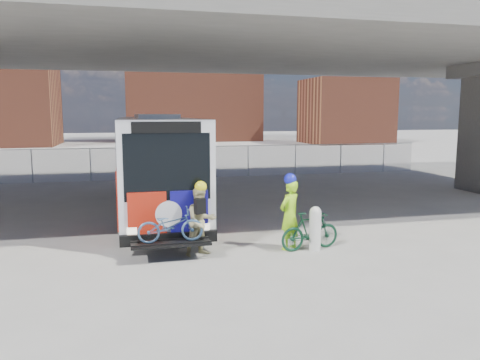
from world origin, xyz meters
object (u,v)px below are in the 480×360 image
object	(u,v)px
cyclist_tan	(201,221)
bike_parked	(310,231)
bollard	(315,227)
bus	(154,156)
cyclist_hivis	(290,213)

from	to	relation	value
cyclist_tan	bike_parked	world-z (taller)	cyclist_tan
cyclist_tan	bollard	bearing A→B (deg)	-26.86
bus	cyclist_tan	world-z (taller)	bus
bus	bollard	xyz separation A→B (m)	(3.91, -6.60, -1.46)
bus	cyclist_tan	size ratio (longest dim) A/B	6.49
bus	bike_parked	bearing A→B (deg)	-59.79
cyclist_tan	bike_parked	size ratio (longest dim) A/B	1.13
bus	cyclist_tan	bearing A→B (deg)	-82.64
bike_parked	bus	bearing A→B (deg)	21.29
bike_parked	bollard	bearing A→B (deg)	-132.57
bollard	cyclist_tan	world-z (taller)	cyclist_tan
cyclist_hivis	cyclist_tan	size ratio (longest dim) A/B	1.06
bus	bike_parked	size ratio (longest dim) A/B	7.32
cyclist_hivis	cyclist_tan	distance (m)	2.45
bollard	cyclist_tan	xyz separation A→B (m)	(-3.09, 0.27, 0.29)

